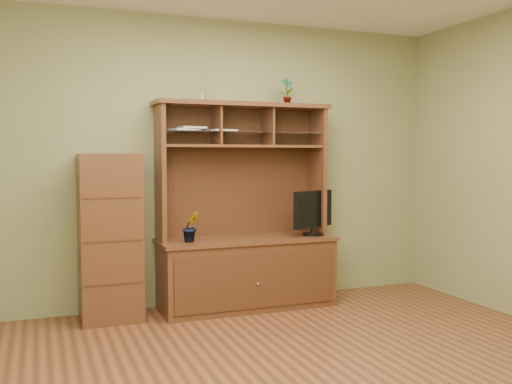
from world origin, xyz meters
TOP-DOWN VIEW (x-y plane):
  - room at (0.00, 0.00)m, footprint 4.54×4.04m
  - media_hutch at (0.16, 1.73)m, footprint 1.66×0.61m
  - monitor at (0.82, 1.65)m, footprint 0.50×0.27m
  - orchid_plant at (-0.39, 1.65)m, footprint 0.16×0.14m
  - top_plant at (0.61, 1.80)m, footprint 0.14×0.10m
  - reed_diffuser at (-0.23, 1.80)m, footprint 0.05×0.05m
  - magazines at (-0.26, 1.80)m, footprint 0.63×0.24m
  - side_cabinet at (-1.07, 1.75)m, footprint 0.51×0.46m

SIDE VIEW (x-z plane):
  - media_hutch at x=0.16m, z-range -0.43..1.47m
  - side_cabinet at x=-1.07m, z-range 0.00..1.43m
  - orchid_plant at x=-0.39m, z-range 0.65..0.92m
  - monitor at x=0.82m, z-range 0.66..1.09m
  - room at x=0.00m, z-range -0.02..2.72m
  - magazines at x=-0.26m, z-range 1.63..1.67m
  - reed_diffuser at x=-0.23m, z-range 1.87..2.13m
  - top_plant at x=0.61m, z-range 1.90..2.16m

